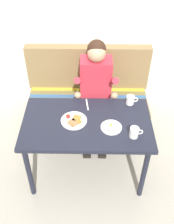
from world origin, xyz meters
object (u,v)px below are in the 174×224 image
(coffee_mug, at_px, (130,100))
(coffee_mug_second, at_px, (134,132))
(person, at_px, (96,84))
(fork, at_px, (87,104))
(plate_eggs, at_px, (111,127))
(table, at_px, (87,128))
(couch, at_px, (88,103))
(plate_breakfast, at_px, (74,120))

(coffee_mug, distance_m, coffee_mug_second, 0.45)
(person, bearing_deg, fork, -104.53)
(plate_eggs, relative_size, coffee_mug, 1.62)
(table, distance_m, couch, 0.83)
(couch, bearing_deg, person, -62.78)
(person, bearing_deg, coffee_mug, -42.97)
(table, bearing_deg, person, 81.33)
(person, bearing_deg, couch, 117.22)
(coffee_mug, distance_m, fork, 0.43)
(person, xyz_separation_m, coffee_mug, (0.34, -0.31, 0.04))
(person, distance_m, coffee_mug, 0.46)
(plate_eggs, xyz_separation_m, fork, (-0.22, 0.33, -0.01))
(coffee_mug, bearing_deg, person, 137.03)
(plate_eggs, distance_m, coffee_mug_second, 0.22)
(plate_breakfast, bearing_deg, plate_eggs, -13.02)
(couch, xyz_separation_m, person, (0.09, -0.17, 0.41))
(couch, relative_size, plate_eggs, 7.52)
(plate_eggs, relative_size, fork, 1.13)
(plate_breakfast, bearing_deg, fork, 63.93)
(person, bearing_deg, table, -98.67)
(couch, xyz_separation_m, plate_breakfast, (-0.12, -0.76, 0.41))
(plate_eggs, distance_m, coffee_mug, 0.41)
(couch, bearing_deg, plate_eggs, -75.20)
(fork, bearing_deg, coffee_mug, -3.95)
(plate_breakfast, bearing_deg, coffee_mug, 26.37)
(person, distance_m, fork, 0.35)
(couch, bearing_deg, fork, -89.78)
(coffee_mug_second, bearing_deg, table, 157.06)
(table, distance_m, coffee_mug_second, 0.47)
(table, xyz_separation_m, fork, (0.00, 0.25, 0.08))
(coffee_mug, bearing_deg, coffee_mug_second, -91.73)
(coffee_mug_second, bearing_deg, person, 112.99)
(coffee_mug, bearing_deg, plate_breakfast, -153.63)
(coffee_mug, bearing_deg, table, -147.32)
(plate_eggs, bearing_deg, coffee_mug, 59.46)
(couch, height_order, coffee_mug_second, couch)
(coffee_mug, xyz_separation_m, coffee_mug_second, (-0.01, -0.45, 0.00))
(table, bearing_deg, plate_eggs, -18.69)
(table, relative_size, plate_eggs, 6.26)
(couch, distance_m, coffee_mug, 0.79)
(table, bearing_deg, couch, 90.00)
(person, bearing_deg, plate_eggs, -78.78)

